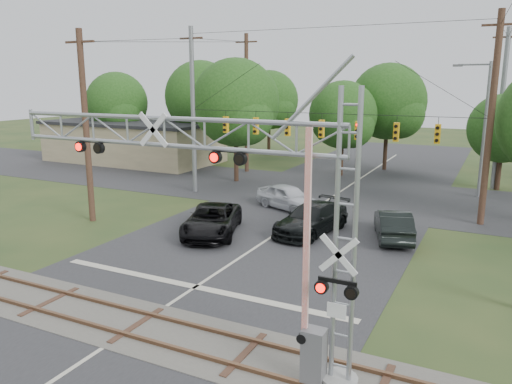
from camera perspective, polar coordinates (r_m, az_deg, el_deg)
The scene contains 14 objects.
ground at distance 16.13m, azimuth -18.18°, elevation -17.34°, with size 160.00×160.00×0.00m, color #283E1C.
road_main at distance 23.54m, azimuth -0.88°, elevation -6.93°, with size 14.00×90.00×0.02m, color #2A2A2C.
road_cross at distance 36.08m, azimuth 9.36°, elevation -0.15°, with size 90.00×12.00×0.02m, color #2A2A2C.
railroad_track at distance 17.39m, azimuth -13.45°, elevation -14.60°, with size 90.00×3.20×0.17m.
crossing_gantry at distance 13.44m, azimuth -3.38°, elevation -0.72°, with size 11.20×0.99×7.78m.
traffic_signal_span at distance 31.22m, azimuth 9.08°, elevation 8.24°, with size 19.34×0.36×11.50m.
pickup_black at distance 26.16m, azimuth -5.05°, elevation -3.23°, with size 2.53×5.49×1.52m, color black.
car_dark at distance 26.46m, azimuth 6.37°, elevation -3.05°, with size 2.17×5.35×1.55m, color black.
sedan_silver at distance 31.23m, azimuth 3.67°, elevation -0.58°, with size 1.82×4.52×1.54m, color #B8BBC1.
suv_dark at distance 26.26m, azimuth 15.42°, elevation -3.60°, with size 1.60×4.59×1.51m, color black.
commercial_building at distance 51.31m, azimuth -13.80°, elevation 5.67°, with size 17.18×8.96×3.98m.
streetlight at distance 37.06m, azimuth 24.43°, elevation 7.20°, with size 2.43×0.25×9.13m.
utility_poles at distance 33.02m, azimuth 14.01°, elevation 9.06°, with size 24.96×27.11×14.08m.
treeline at distance 43.00m, azimuth 9.63°, elevation 9.60°, with size 54.94×25.13×9.83m.
Camera 1 is at (10.18, -9.71, 7.89)m, focal length 35.00 mm.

